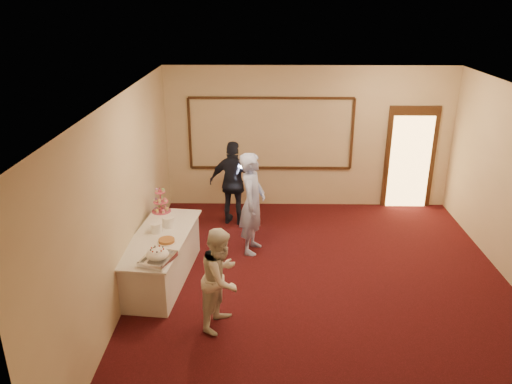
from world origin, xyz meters
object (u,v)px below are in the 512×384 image
(pavlova_tray, at_px, (158,256))
(woman, at_px, (221,278))
(buffet_table, at_px, (162,258))
(plate_stack_b, at_px, (169,222))
(tart, at_px, (167,241))
(guest, at_px, (234,183))
(plate_stack_a, at_px, (156,228))
(man, at_px, (252,203))
(cupcake_stand, at_px, (161,202))

(pavlova_tray, distance_m, woman, 1.01)
(buffet_table, distance_m, plate_stack_b, 0.60)
(plate_stack_b, bearing_deg, tart, -83.21)
(tart, distance_m, guest, 2.55)
(plate_stack_a, bearing_deg, man, 29.51)
(guest, bearing_deg, man, 120.84)
(plate_stack_b, distance_m, woman, 1.82)
(cupcake_stand, relative_size, woman, 0.33)
(tart, bearing_deg, buffet_table, 124.58)
(woman, distance_m, guest, 3.34)
(plate_stack_b, height_order, man, man)
(buffet_table, relative_size, woman, 1.54)
(man, bearing_deg, cupcake_stand, 103.77)
(pavlova_tray, relative_size, cupcake_stand, 1.25)
(pavlova_tray, distance_m, tart, 0.58)
(woman, relative_size, guest, 0.86)
(plate_stack_a, xyz_separation_m, man, (1.51, 0.86, 0.07))
(buffet_table, distance_m, guest, 2.46)
(plate_stack_b, bearing_deg, woman, -57.24)
(cupcake_stand, bearing_deg, man, 1.23)
(tart, bearing_deg, pavlova_tray, -91.74)
(plate_stack_b, height_order, tart, plate_stack_b)
(buffet_table, bearing_deg, guest, 64.31)
(cupcake_stand, height_order, woman, woman)
(cupcake_stand, distance_m, woman, 2.47)
(plate_stack_a, bearing_deg, plate_stack_b, 53.75)
(plate_stack_b, bearing_deg, plate_stack_a, -126.25)
(buffet_table, relative_size, guest, 1.33)
(plate_stack_b, distance_m, tart, 0.58)
(buffet_table, xyz_separation_m, man, (1.43, 1.00, 0.53))
(pavlova_tray, relative_size, plate_stack_b, 2.94)
(woman, bearing_deg, tart, 64.58)
(tart, relative_size, woman, 0.20)
(pavlova_tray, bearing_deg, man, 53.96)
(buffet_table, relative_size, plate_stack_b, 10.78)
(buffet_table, height_order, tart, tart)
(pavlova_tray, height_order, plate_stack_b, pavlova_tray)
(pavlova_tray, relative_size, tart, 2.15)
(tart, relative_size, man, 0.16)
(woman, bearing_deg, man, 11.04)
(pavlova_tray, bearing_deg, woman, -21.80)
(buffet_table, bearing_deg, man, 34.83)
(buffet_table, bearing_deg, woman, -47.75)
(plate_stack_b, height_order, woman, woman)
(plate_stack_b, xyz_separation_m, man, (1.36, 0.64, 0.06))
(cupcake_stand, xyz_separation_m, tart, (0.31, -1.18, -0.15))
(pavlova_tray, bearing_deg, cupcake_stand, 99.35)
(guest, bearing_deg, woman, 102.80)
(cupcake_stand, xyz_separation_m, plate_stack_a, (0.08, -0.82, -0.09))
(man, height_order, guest, man)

